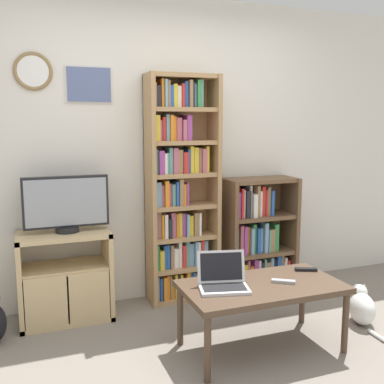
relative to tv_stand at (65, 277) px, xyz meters
The scene contains 10 objects.
wall_back 1.31m from the tv_stand, 17.35° to the left, with size 6.39×0.09×2.60m.
tv_stand is the anchor object (origin of this frame).
television 0.58m from the tv_stand, 21.90° to the left, with size 0.64×0.18×0.44m.
bookshelf_tall 1.15m from the tv_stand, ahead, with size 0.61×0.27×1.94m.
bookshelf_short 1.73m from the tv_stand, ahead, with size 0.67×0.32×1.05m.
coffee_table 1.54m from the tv_stand, 37.99° to the right, with size 1.09×0.58×0.47m.
laptop 1.32m from the tv_stand, 44.38° to the right, with size 0.37×0.32×0.23m.
remote_near_laptop 1.68m from the tv_stand, 35.70° to the right, with size 0.16×0.13×0.02m.
remote_far_from_laptop 1.85m from the tv_stand, 26.37° to the right, with size 0.16×0.10×0.02m.
cat 2.33m from the tv_stand, 22.01° to the right, with size 0.29×0.58×0.29m.
Camera 1 is at (-1.12, -2.12, 1.55)m, focal length 42.00 mm.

